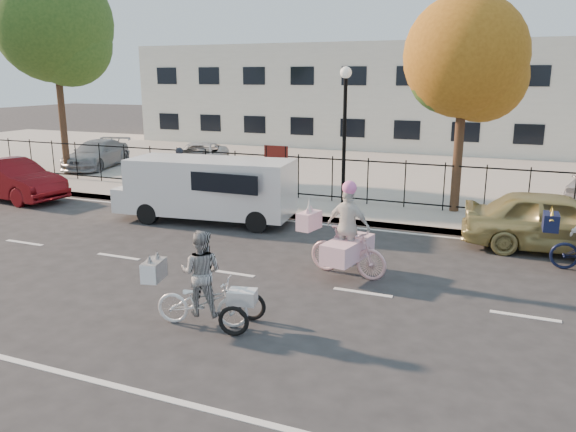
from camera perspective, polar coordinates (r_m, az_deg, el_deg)
The scene contains 19 objects.
ground at distance 12.42m, azimuth -5.96°, elevation -5.79°, with size 120.00×120.00×0.00m, color #333334.
road_markings at distance 12.42m, azimuth -5.96°, elevation -5.77°, with size 60.00×9.52×0.01m, color silver, non-canonical shape.
curb at distance 16.81m, azimuth 2.19°, elevation -0.16°, with size 60.00×0.10×0.15m, color #A8A399.
sidewalk at distance 17.77m, azimuth 3.37°, elevation 0.61°, with size 60.00×2.20×0.15m, color #A8A399.
parking_lot at distance 26.19m, azimuth 9.79°, elevation 4.79°, with size 60.00×15.60×0.15m, color #A8A399.
iron_fence at distance 18.63m, azimuth 4.52°, elevation 3.80°, with size 58.00×0.06×1.50m, color black, non-canonical shape.
building at distance 35.72m, azimuth 13.65°, elevation 11.74°, with size 34.00×10.00×6.00m, color silver.
lamppost at distance 17.84m, azimuth 5.80°, elevation 10.48°, with size 0.36×0.36×4.33m.
street_sign at distance 18.82m, azimuth -1.22°, elevation 5.54°, with size 0.85×0.06×1.80m.
zebra_trike at distance 9.78m, azimuth -8.70°, elevation -7.37°, with size 1.99×1.04×1.70m.
unicorn_bike at distance 12.06m, azimuth 5.97°, elevation -2.54°, with size 2.12×1.50×2.09m.
white_van at distance 16.64m, azimuth -8.11°, elevation 2.91°, with size 5.40×2.30×1.86m.
red_sedan at distance 21.71m, azimuth -26.26°, elevation 3.32°, with size 1.48×4.26×1.40m, color #5B0A0E.
gold_sedan at distance 15.18m, azimuth 25.52°, elevation -0.51°, with size 1.75×4.36×1.48m, color tan.
pedestrian at distance 20.27m, azimuth -10.86°, elevation 4.60°, with size 0.59×0.39×1.62m, color black.
lot_car_a at distance 26.99m, azimuth -18.86°, elevation 5.97°, with size 1.70×4.19×1.22m, color #93979A.
lot_car_b at distance 24.97m, azimuth -9.04°, elevation 5.92°, with size 1.97×4.28×1.19m, color silver.
tree_west at distance 25.43m, azimuth -22.36°, elevation 17.15°, with size 4.69×4.69×8.59m.
tree_mid at distance 17.68m, azimuth 18.00°, elevation 14.61°, with size 3.59×3.57×6.54m.
Camera 1 is at (5.62, -10.25, 4.20)m, focal length 35.00 mm.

